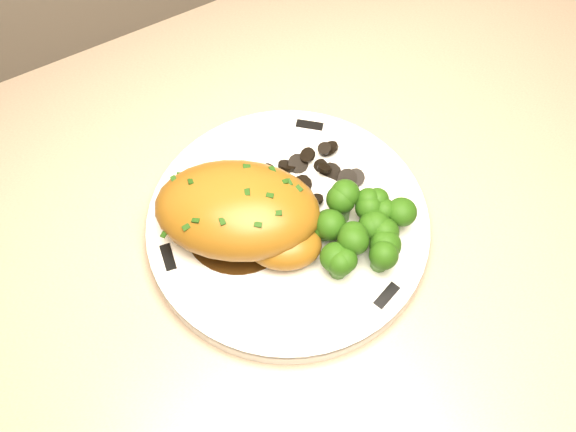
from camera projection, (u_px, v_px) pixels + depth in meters
plate at (288, 227)px, 0.61m from camera, size 0.31×0.31×0.02m
rim_accent_0 at (310, 125)px, 0.66m from camera, size 0.02×0.02×0.00m
rim_accent_1 at (168, 257)px, 0.59m from camera, size 0.01×0.03×0.00m
rim_accent_2 at (387, 296)px, 0.57m from camera, size 0.03×0.02×0.00m
gravy_pool at (239, 226)px, 0.60m from camera, size 0.09×0.09×0.00m
chicken_breast at (243, 214)px, 0.58m from camera, size 0.16×0.15×0.05m
mushroom_pile at (316, 177)px, 0.63m from camera, size 0.07×0.06×0.02m
broccoli_florets at (360, 229)px, 0.58m from camera, size 0.08×0.08×0.03m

